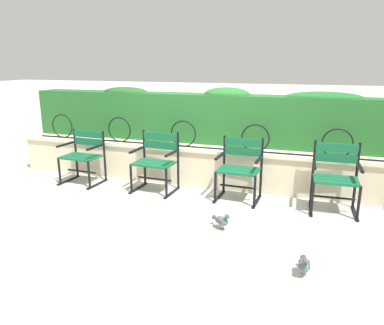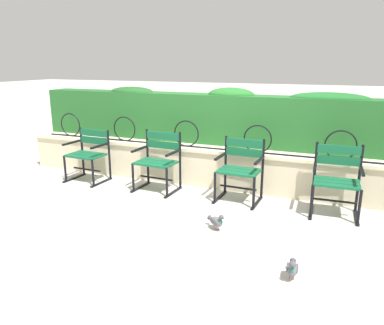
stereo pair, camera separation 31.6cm
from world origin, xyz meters
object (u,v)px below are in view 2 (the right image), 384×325
at_px(park_chair_rightmost, 337,179).
at_px(park_chair_centre_right, 240,168).
at_px(park_chair_centre_left, 158,159).
at_px(park_chair_leftmost, 89,153).
at_px(pigeon_far_side, 292,268).
at_px(pigeon_near_chairs, 216,221).

bearing_deg(park_chair_rightmost, park_chair_centre_right, 178.40).
distance_m(park_chair_centre_left, park_chair_centre_right, 1.27).
relative_size(park_chair_leftmost, park_chair_centre_right, 0.96).
distance_m(park_chair_leftmost, pigeon_far_side, 3.94).
xyz_separation_m(park_chair_centre_left, pigeon_far_side, (2.25, -1.76, -0.36)).
bearing_deg(pigeon_far_side, park_chair_centre_right, 118.52).
bearing_deg(park_chair_centre_left, park_chair_centre_right, 1.72).
bearing_deg(pigeon_near_chairs, park_chair_centre_left, 141.00).
bearing_deg(park_chair_centre_right, pigeon_far_side, -61.48).
distance_m(park_chair_leftmost, pigeon_near_chairs, 2.78).
xyz_separation_m(park_chair_leftmost, park_chair_centre_right, (2.54, 0.05, 0.01)).
distance_m(park_chair_rightmost, pigeon_far_side, 1.82).
bearing_deg(park_chair_leftmost, pigeon_near_chairs, -21.92).
bearing_deg(park_chair_leftmost, pigeon_far_side, -26.34).
distance_m(park_chair_rightmost, pigeon_near_chairs, 1.67).
bearing_deg(park_chair_centre_right, park_chair_leftmost, -178.85).
height_order(park_chair_centre_left, park_chair_centre_right, park_chair_centre_left).
bearing_deg(park_chair_centre_right, park_chair_centre_left, -178.28).
height_order(park_chair_leftmost, park_chair_centre_left, park_chair_centre_left).
bearing_deg(park_chair_centre_left, pigeon_near_chairs, -39.00).
height_order(park_chair_rightmost, pigeon_near_chairs, park_chair_rightmost).
bearing_deg(pigeon_far_side, pigeon_near_chairs, 143.39).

